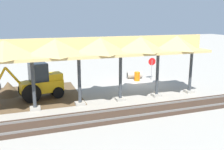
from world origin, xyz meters
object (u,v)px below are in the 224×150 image
(traffic_barrel, at_px, (137,76))
(backhoe, at_px, (40,83))
(concrete_pipe, at_px, (134,75))
(stop_sign, at_px, (152,64))

(traffic_barrel, bearing_deg, backhoe, 15.46)
(concrete_pipe, bearing_deg, backhoe, 20.65)
(stop_sign, bearing_deg, backhoe, 12.82)
(backhoe, relative_size, traffic_barrel, 5.86)
(concrete_pipe, bearing_deg, traffic_barrel, 80.58)
(backhoe, height_order, concrete_pipe, backhoe)
(stop_sign, relative_size, backhoe, 0.43)
(backhoe, height_order, traffic_barrel, backhoe)
(stop_sign, xyz_separation_m, traffic_barrel, (1.57, -0.11, -1.19))
(concrete_pipe, xyz_separation_m, traffic_barrel, (0.17, 1.02, 0.08))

